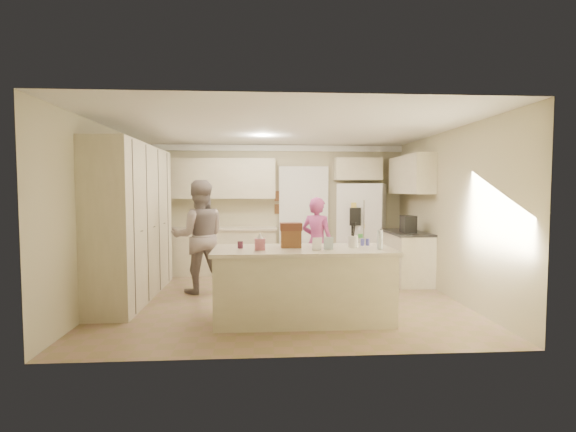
{
  "coord_description": "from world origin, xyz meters",
  "views": [
    {
      "loc": [
        -0.33,
        -6.35,
        1.66
      ],
      "look_at": [
        0.1,
        0.35,
        1.25
      ],
      "focal_mm": 26.0,
      "sensor_mm": 36.0,
      "label": 1
    }
  ],
  "objects": [
    {
      "name": "island_base",
      "position": [
        0.2,
        -1.1,
        0.44
      ],
      "size": [
        2.2,
        0.9,
        0.88
      ],
      "primitive_type": "cube",
      "color": "beige",
      "rests_on": "floor"
    },
    {
      "name": "over_fridge_cab",
      "position": [
        1.65,
        2.12,
        2.1
      ],
      "size": [
        0.95,
        0.35,
        0.45
      ],
      "primitive_type": "cube",
      "color": "beige",
      "rests_on": "wall_back"
    },
    {
      "name": "right_base_cab",
      "position": [
        2.3,
        1.0,
        0.44
      ],
      "size": [
        0.6,
        1.2,
        0.88
      ],
      "primitive_type": "cube",
      "color": "beige",
      "rests_on": "floor"
    },
    {
      "name": "refrigerator",
      "position": [
        1.73,
        2.07,
        0.9
      ],
      "size": [
        1.1,
        1.0,
        1.8
      ],
      "primitive_type": "cube",
      "rotation": [
        0.0,
        0.0,
        -0.41
      ],
      "color": "white",
      "rests_on": "floor"
    },
    {
      "name": "back_upper_cab",
      "position": [
        -1.15,
        2.12,
        1.9
      ],
      "size": [
        2.2,
        0.35,
        0.8
      ],
      "primitive_type": "cube",
      "color": "beige",
      "rests_on": "wall_back"
    },
    {
      "name": "floor",
      "position": [
        0.0,
        0.0,
        -0.01
      ],
      "size": [
        5.2,
        4.6,
        0.02
      ],
      "primitive_type": "cube",
      "color": "#8C6C58",
      "rests_on": "ground"
    },
    {
      "name": "wall_right",
      "position": [
        2.61,
        0.0,
        1.3
      ],
      "size": [
        0.02,
        4.6,
        2.6
      ],
      "primitive_type": "cube",
      "color": "#BEB690",
      "rests_on": "ground"
    },
    {
      "name": "ceiling",
      "position": [
        0.0,
        0.0,
        2.61
      ],
      "size": [
        5.2,
        4.6,
        0.02
      ],
      "primitive_type": "cube",
      "color": "white",
      "rests_on": "wall_back"
    },
    {
      "name": "coffee_maker",
      "position": [
        2.25,
        0.8,
        1.07
      ],
      "size": [
        0.22,
        0.28,
        0.3
      ],
      "primitive_type": "cube",
      "color": "black",
      "rests_on": "right_countertop"
    },
    {
      "name": "wall_frame_lower",
      "position": [
        0.02,
        2.27,
        1.28
      ],
      "size": [
        0.15,
        0.02,
        0.2
      ],
      "primitive_type": "cube",
      "color": "brown",
      "rests_on": "wall_back"
    },
    {
      "name": "fridge_handle_l",
      "position": [
        1.68,
        1.7,
        1.05
      ],
      "size": [
        0.02,
        0.02,
        0.85
      ],
      "primitive_type": "cylinder",
      "color": "silver",
      "rests_on": "refrigerator"
    },
    {
      "name": "pantry_bank",
      "position": [
        -2.3,
        0.2,
        1.18
      ],
      "size": [
        0.6,
        2.6,
        2.35
      ],
      "primitive_type": "cube",
      "color": "beige",
      "rests_on": "floor"
    },
    {
      "name": "doorway_casing",
      "position": [
        0.55,
        2.24,
        1.05
      ],
      "size": [
        1.02,
        0.03,
        2.22
      ],
      "primitive_type": "cube",
      "color": "white",
      "rests_on": "floor"
    },
    {
      "name": "wall_frame_upper",
      "position": [
        0.02,
        2.27,
        1.55
      ],
      "size": [
        0.15,
        0.02,
        0.2
      ],
      "primitive_type": "cube",
      "color": "brown",
      "rests_on": "wall_back"
    },
    {
      "name": "right_upper_cab",
      "position": [
        2.43,
        1.2,
        1.95
      ],
      "size": [
        0.35,
        1.5,
        0.7
      ],
      "primitive_type": "cube",
      "color": "beige",
      "rests_on": "wall_right"
    },
    {
      "name": "fridge_dispenser",
      "position": [
        1.51,
        1.7,
        1.15
      ],
      "size": [
        0.22,
        0.03,
        0.35
      ],
      "primitive_type": "cube",
      "color": "black",
      "rests_on": "refrigerator"
    },
    {
      "name": "shaker_pepper",
      "position": [
        1.09,
        -0.88,
        0.97
      ],
      "size": [
        0.05,
        0.05,
        0.09
      ],
      "primitive_type": "cylinder",
      "color": "#3C3D96",
      "rests_on": "island_top"
    },
    {
      "name": "back_base_cab",
      "position": [
        -1.15,
        2.0,
        0.44
      ],
      "size": [
        2.2,
        0.6,
        0.88
      ],
      "primitive_type": "cube",
      "color": "beige",
      "rests_on": "floor"
    },
    {
      "name": "right_countertop",
      "position": [
        2.29,
        1.0,
        0.9
      ],
      "size": [
        0.63,
        1.24,
        0.04
      ],
      "primitive_type": "cube",
      "color": "#2D2B28",
      "rests_on": "right_base_cab"
    },
    {
      "name": "crown_back",
      "position": [
        0.0,
        2.26,
        2.53
      ],
      "size": [
        5.2,
        0.08,
        0.12
      ],
      "primitive_type": "cube",
      "color": "white",
      "rests_on": "wall_back"
    },
    {
      "name": "island_top",
      "position": [
        0.2,
        -1.1,
        0.9
      ],
      "size": [
        2.28,
        0.96,
        0.05
      ],
      "primitive_type": "cube",
      "color": "beige",
      "rests_on": "island_base"
    },
    {
      "name": "wall_front",
      "position": [
        0.0,
        -2.31,
        1.3
      ],
      "size": [
        5.2,
        0.02,
        2.6
      ],
      "primitive_type": "cube",
      "color": "#BEB690",
      "rests_on": "ground"
    },
    {
      "name": "teen_girl",
      "position": [
        0.62,
        0.68,
        0.78
      ],
      "size": [
        0.68,
        0.62,
        1.55
      ],
      "primitive_type": "imported",
      "rotation": [
        0.0,
        0.0,
        2.56
      ],
      "color": "#C7488E",
      "rests_on": "floor"
    },
    {
      "name": "doorway_opening",
      "position": [
        0.55,
        2.28,
        1.05
      ],
      "size": [
        0.9,
        0.06,
        2.1
      ],
      "primitive_type": "cube",
      "color": "black",
      "rests_on": "floor"
    },
    {
      "name": "utensil_crock",
      "position": [
        0.85,
        -1.05,
        1.0
      ],
      "size": [
        0.13,
        0.13,
        0.15
      ],
      "primitive_type": "cylinder",
      "color": "white",
      "rests_on": "island_top"
    },
    {
      "name": "wall_back",
      "position": [
        0.0,
        2.31,
        1.3
      ],
      "size": [
        5.2,
        0.02,
        2.6
      ],
      "primitive_type": "cube",
      "color": "#BEB690",
      "rests_on": "ground"
    },
    {
      "name": "dollhouse_roof",
      "position": [
        0.05,
        -1.0,
        1.2
      ],
      "size": [
        0.28,
        0.2,
        0.1
      ],
      "primitive_type": "cube",
      "color": "#592D1E",
      "rests_on": "dollhouse_body"
    },
    {
      "name": "greeting_card_a",
      "position": [
        0.35,
        -1.3,
        1.01
      ],
      "size": [
        0.12,
        0.06,
        0.16
      ],
      "primitive_type": "cube",
      "rotation": [
        0.15,
        0.0,
        0.2
      ],
      "color": "white",
      "rests_on": "island_top"
    },
    {
      "name": "fridge_seam",
      "position": [
        1.73,
        1.71,
        0.9
      ],
      "size": [
        0.02,
        0.02,
        1.78
      ],
      "primitive_type": "cube",
      "color": "gray",
      "rests_on": "refrigerator"
    },
    {
      "name": "teen_boy",
      "position": [
        -1.34,
        0.47,
        0.91
      ],
      "size": [
        1.01,
        0.86,
        1.83
      ],
      "primitive_type": "imported",
      "rotation": [
        0.0,
        0.0,
        3.35
      ],
      "color": "gray",
      "rests_on": "floor"
    },
    {
      "name": "fridge_handle_r",
      "position": [
        1.78,
        1.7,
        1.05
      ],
      "size": [
        0.02,
        0.02,
        0.85
      ],
      "primitive_type": "cylinder",
      "color": "silver",
      "rests_on": "refrigerator"
    },
    {
      "name": "back_countertop",
      "position": [
        -1.15,
        1.99,
        0.9
      ],
      "size": [
        2.24,
        0.63,
        0.04
      ],
      "primitive_type": "cube",
      "color": "beige",
      "rests_on": "back_base_cab"
    },
    {
      "name": "jam_jar",
      "position": [
        -0.6,
        -1.05,
        0.97
      ],
      "size": [
        0.07,
        0.07,
        0.09
      ],
      "primitive_type": "cylinder",
      "color": "#59263F",
      "rests_on": "island_top"
    },
    {
      "name": "greeting_card_b",
      "position": [
        0.5,
        -1.25,
        1.01
      ],
      "size": [
        0.12,
        0.05,
        0.16
      ],
      "primitive_type": "cube",
      "rotation": [
        0.15,
        0.0,
        -0.1
      ],
      "color": "silver",
      "rests_on": "island_top"
    },
    {
      "name": "fridge_magnets",
      "position": [
        1.73,
        1.7,
        0.9
      ],
      "size": [
        0.76,
        0.02,
        1.44
      ],
      "primitive_type": null,
      "color": "tan",
      "rests_on": "refrigerator"
    },
    {
      "name": "water_bottle",
      "position": [
        1.15,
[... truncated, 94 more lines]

